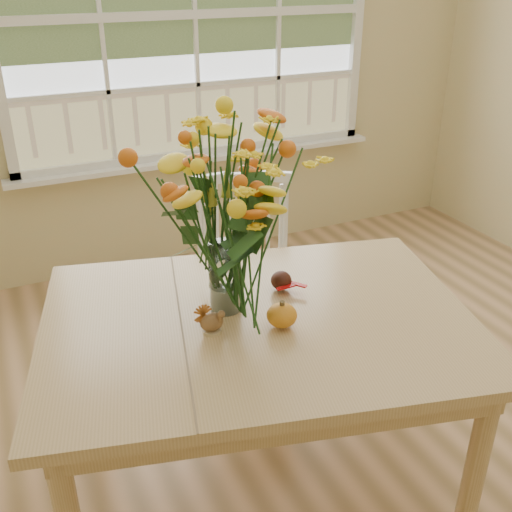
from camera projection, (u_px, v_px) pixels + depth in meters
name	position (u px, v px, depth m)	size (l,w,h in m)	color
floor	(400.00, 475.00, 2.38)	(4.00, 4.50, 0.01)	#957348
wall_back	(194.00, 49.00, 3.61)	(4.00, 0.02, 2.70)	beige
window	(195.00, 18.00, 3.49)	(2.42, 0.12, 1.74)	silver
dining_table	(258.00, 340.00, 2.04)	(1.63, 1.34, 0.77)	tan
windsor_chair	(246.00, 270.00, 2.80)	(0.54, 0.53, 0.96)	white
flower_vase	(223.00, 210.00, 1.89)	(0.51, 0.51, 0.60)	white
pumpkin	(282.00, 316.00, 1.93)	(0.10, 0.10, 0.08)	orange
turkey_figurine	(212.00, 322.00, 1.90)	(0.08, 0.06, 0.10)	#CCB78C
dark_gourd	(281.00, 281.00, 2.15)	(0.13, 0.12, 0.07)	#38160F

